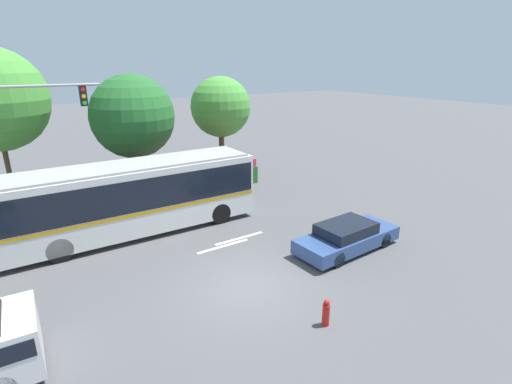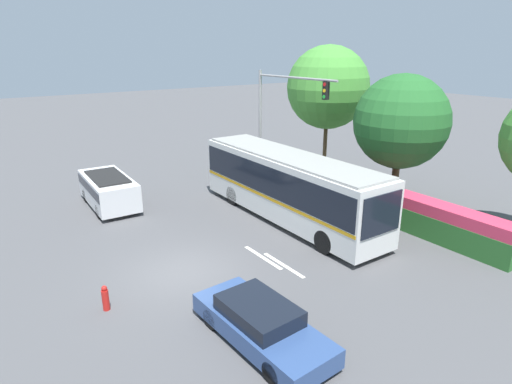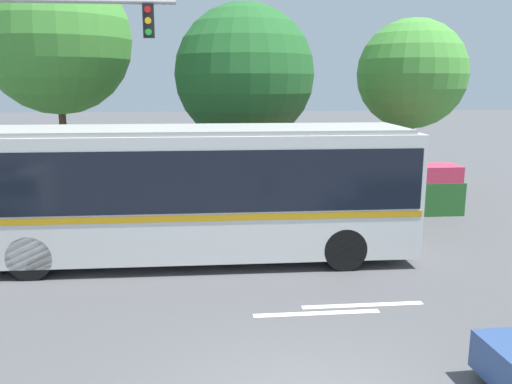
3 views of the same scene
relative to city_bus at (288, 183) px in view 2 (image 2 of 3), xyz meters
name	(u,v)px [view 2 (image 2 of 3)]	position (x,y,z in m)	size (l,w,h in m)	color
ground_plane	(182,272)	(1.84, -6.57, -1.83)	(140.00, 140.00, 0.00)	#4C4C4F
city_bus	(288,183)	(0.00, 0.00, 0.00)	(11.20, 2.64, 3.22)	silver
sedan_foreground	(261,324)	(6.75, -6.49, -1.26)	(4.69, 1.96, 1.19)	navy
suv_left_lane	(108,189)	(-6.77, -6.53, -0.86)	(4.78, 2.21, 1.67)	silver
traffic_light_pole	(278,110)	(-4.79, 3.04, 2.70)	(6.50, 0.24, 6.69)	gray
flowering_hedge	(414,214)	(4.35, 3.86, -1.04)	(9.11, 1.10, 1.60)	#286028
street_tree_left	(328,88)	(-4.33, 6.55, 3.81)	(5.03, 5.03, 8.16)	brown
street_tree_centre	(401,122)	(1.96, 5.47, 2.66)	(4.64, 4.64, 6.82)	brown
fire_hydrant	(105,298)	(2.66, -9.61, -1.42)	(0.22, 0.22, 0.86)	red
lane_stripe_near	(263,257)	(2.64, -3.42, -1.82)	(2.40, 0.16, 0.01)	silver
lane_stripe_mid	(283,265)	(3.61, -3.14, -1.82)	(2.40, 0.16, 0.01)	silver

